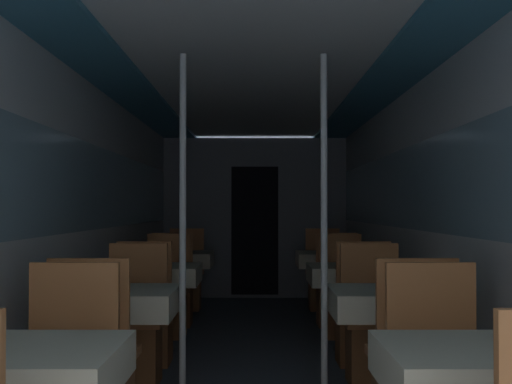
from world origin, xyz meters
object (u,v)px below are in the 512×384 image
dining_table_left_3 (178,262)px  chair_left_near_1 (93,383)px  dining_table_right_1 (387,307)px  chair_right_near_1 (408,383)px  dining_table_right_2 (348,278)px  chair_right_near_3 (333,297)px  dining_table_left_1 (115,307)px  chair_right_far_2 (340,305)px  dining_table_right_0 (480,377)px  dining_table_left_0 (18,377)px  chair_left_near_3 (172,297)px  chair_right_far_1 (371,341)px  chair_right_near_2 (358,326)px  chair_left_far_1 (132,341)px  support_pole_left_1 (180,230)px  chair_left_far_2 (164,305)px  chair_left_far_3 (183,285)px  dining_table_left_2 (156,278)px  dining_table_right_3 (327,262)px  support_pole_right_1 (322,230)px  chair_right_far_3 (322,285)px  chair_left_near_2 (145,326)px

dining_table_left_3 → chair_left_near_1: bearing=-90.0°
dining_table_right_1 → chair_right_near_1: chair_right_near_1 is taller
dining_table_right_2 → chair_right_near_3: (0.00, 1.21, -0.32)m
dining_table_left_1 → chair_left_near_1: bearing=-90.0°
chair_right_far_2 → dining_table_right_2: bearing=90.0°
dining_table_left_3 → dining_table_right_0: 5.67m
dining_table_left_0 → chair_left_near_1: size_ratio=0.75×
dining_table_left_1 → chair_left_near_3: size_ratio=0.75×
chair_right_near_1 → chair_right_far_1: same height
chair_left_near_1 → chair_right_near_2: (1.67, 1.81, 0.00)m
chair_left_near_3 → dining_table_right_2: (1.67, -1.21, 0.32)m
dining_table_left_3 → chair_right_far_1: 3.46m
dining_table_left_0 → chair_left_far_1: bearing=90.0°
chair_right_near_3 → dining_table_left_3: bearing=160.2°
support_pole_left_1 → chair_left_far_2: bearing=99.4°
chair_right_near_1 → chair_left_far_3: bearing=109.1°
chair_left_far_3 → dining_table_left_1: bearing=90.0°
support_pole_left_1 → chair_left_near_3: 3.14m
chair_left_far_2 → dining_table_left_3: bearing=-90.0°
dining_table_left_2 → chair_right_near_3: chair_right_near_3 is taller
chair_left_far_2 → dining_table_right_3: bearing=-144.2°
support_pole_left_1 → chair_right_near_2: (1.27, 1.21, -0.79)m
chair_right_far_1 → chair_left_near_3: bearing=-55.3°
support_pole_right_1 → chair_right_far_3: support_pole_right_1 is taller
dining_table_right_2 → chair_right_far_1: bearing=-90.0°
dining_table_left_0 → chair_left_near_2: bearing=90.0°
chair_right_far_1 → chair_right_near_2: (0.00, 0.61, 0.00)m
chair_left_far_3 → chair_right_near_2: (1.67, -3.01, 0.00)m
support_pole_right_1 → dining_table_right_3: support_pole_right_1 is taller
dining_table_left_1 → chair_left_far_2: 2.43m
dining_table_right_1 → chair_right_near_3: size_ratio=0.75×
dining_table_left_1 → chair_right_far_2: (1.67, 2.41, -0.32)m
dining_table_left_2 → chair_left_near_1: bearing=-90.0°
dining_table_left_3 → chair_right_near_3: bearing=-19.8°
chair_left_far_1 → support_pole_right_1: (1.27, -0.60, 0.79)m
chair_left_near_1 → chair_right_near_1: size_ratio=1.00×
chair_right_far_1 → support_pole_right_1: bearing=56.4°
chair_left_near_1 → chair_left_far_2: same height
dining_table_left_3 → dining_table_right_3: (1.67, 0.00, 0.00)m
dining_table_left_1 → dining_table_left_3: same height
support_pole_left_1 → chair_right_near_1: 1.61m
dining_table_right_1 → chair_left_near_1: bearing=-160.2°
chair_right_far_1 → chair_right_far_3: 3.61m
dining_table_left_2 → dining_table_right_3: (1.67, 1.81, 0.00)m
dining_table_left_3 → chair_right_far_2: 2.09m
dining_table_left_1 → chair_right_far_1: bearing=19.8°
dining_table_left_0 → dining_table_right_3: size_ratio=1.00×
chair_left_far_1 → dining_table_right_2: bearing=-144.2°
chair_left_near_1 → chair_left_near_2: bearing=90.0°
chair_right_near_1 → support_pole_right_1: 1.07m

